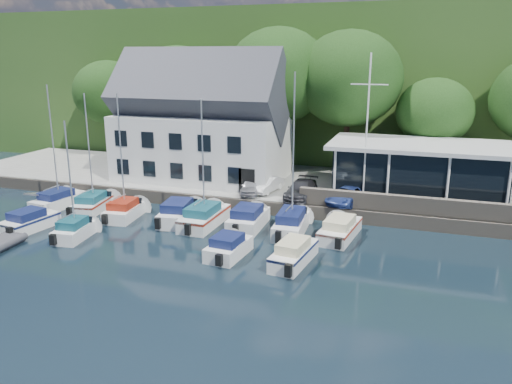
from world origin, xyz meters
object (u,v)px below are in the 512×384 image
Objects in this scene: club_pavilion at (418,170)px; boat_r2_1 at (70,176)px; boat_r2_4 at (294,251)px; boat_r2_3 at (229,245)px; flagpole at (367,131)px; boat_r1_0 at (54,153)px; boat_r1_1 at (90,157)px; boat_r1_4 at (203,160)px; car_dgrey at (301,190)px; boat_r2_0 at (30,219)px; car_white at (268,185)px; boat_r1_6 at (293,162)px; boat_r1_5 at (248,217)px; boat_r1_2 at (121,160)px; car_silver at (251,186)px; boat_r1_7 at (340,227)px; car_blue at (347,195)px; dinghy_1 at (0,242)px; boat_r1_3 at (179,211)px; harbor_building at (202,128)px.

club_pavilion is 24.79m from boat_r2_1.
boat_r2_3 is at bearing -170.06° from boat_r2_4.
flagpole is 11.75m from boat_r2_4.
boat_r1_0 reaches higher than boat_r1_1.
car_dgrey is at bearing 44.66° from boat_r1_4.
boat_r1_1 is 6.30m from boat_r2_0.
car_white reaches higher than boat_r2_4.
boat_r1_6 reaches higher than car_white.
boat_r1_5 reaches higher than boat_r2_0.
boat_r1_4 reaches higher than boat_r1_2.
car_silver is 0.36× the size of boat_r1_4.
car_dgrey is 6.22m from boat_r1_7.
car_silver is 5.14m from boat_r1_5.
boat_r1_6 is (0.55, -4.81, 3.14)m from car_dgrey.
boat_r1_7 is 20.81m from boat_r2_0.
boat_r1_2 is 1.40× the size of boat_r1_5.
car_blue is 16.37m from boat_r1_2.
dinghy_1 is (-12.86, -14.12, -1.22)m from car_white.
boat_r2_1 is 5.81m from dinghy_1.
boat_r2_4 is (9.54, -4.60, -0.05)m from boat_r1_3.
boat_r2_1 is at bearing -74.43° from boat_r1_1.
boat_r2_4 reaches higher than boat_r2_0.
boat_r1_0 reaches higher than dinghy_1.
boat_r1_0 is 3.00m from boat_r1_1.
boat_r1_0 is 10.99m from boat_r1_3.
car_silver is at bearing 29.32° from boat_r1_0.
car_silver is 0.70× the size of boat_r2_3.
club_pavilion is at bearing 55.06° from car_blue.
harbor_building is at bearing 137.62° from boat_r2_4.
car_dgrey is 18.89m from boat_r1_0.
car_blue reaches higher than boat_r2_3.
club_pavilion is 2.08× the size of boat_r1_3.
car_white reaches higher than dinghy_1.
car_blue reaches higher than car_white.
boat_r1_3 is at bearing -156.00° from flagpole.
boat_r2_0 is at bearing -156.72° from boat_r1_4.
dinghy_1 is (-8.20, -7.97, -0.42)m from boat_r1_3.
flagpole is (4.57, 0.20, 4.65)m from car_dgrey.
harbor_building reaches higher than boat_r1_0.
boat_r2_0 is (-4.73, -4.21, -3.56)m from boat_r1_2.
boat_r1_6 is (-4.02, -5.01, -1.51)m from flagpole.
boat_r2_1 is at bearing -154.46° from boat_r1_7.
boat_r1_6 reaches higher than boat_r1_7.
boat_r2_0 is at bearing -159.05° from boat_r1_7.
boat_r1_1 is 3.46m from boat_r1_2.
boat_r1_6 is at bearing -104.93° from car_blue.
boat_r1_4 is (-10.13, -5.58, -1.65)m from flagpole.
car_dgrey is at bearing -10.57° from car_silver.
boat_r2_1 is (-6.88, -4.95, -0.50)m from boat_r1_4.
car_silver is 11.53m from boat_r2_4.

